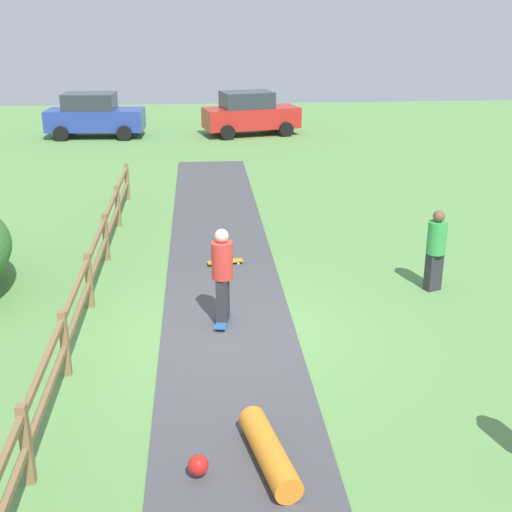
% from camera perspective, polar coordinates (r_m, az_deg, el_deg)
% --- Properties ---
extents(ground_plane, '(60.00, 60.00, 0.00)m').
position_cam_1_polar(ground_plane, '(12.12, -2.35, -6.41)').
color(ground_plane, '#60934C').
extents(asphalt_path, '(2.40, 28.00, 0.02)m').
position_cam_1_polar(asphalt_path, '(12.12, -2.35, -6.37)').
color(asphalt_path, '#47474C').
rests_on(asphalt_path, ground_plane).
extents(wooden_fence, '(0.12, 18.12, 1.10)m').
position_cam_1_polar(wooden_fence, '(12.03, -14.90, -3.84)').
color(wooden_fence, olive).
rests_on(wooden_fence, ground_plane).
extents(skater_riding, '(0.45, 0.82, 1.81)m').
position_cam_1_polar(skater_riding, '(11.98, -2.87, -1.35)').
color(skater_riding, '#265999').
rests_on(skater_riding, asphalt_path).
extents(skater_fallen, '(1.36, 1.62, 0.36)m').
position_cam_1_polar(skater_fallen, '(8.80, 0.64, -16.35)').
color(skater_fallen, orange).
rests_on(skater_fallen, asphalt_path).
extents(skateboard_loose, '(0.82, 0.33, 0.08)m').
position_cam_1_polar(skateboard_loose, '(15.10, -2.62, -0.47)').
color(skateboard_loose, '#BF8C19').
rests_on(skateboard_loose, asphalt_path).
extents(bystander_green, '(0.50, 0.50, 1.69)m').
position_cam_1_polar(bystander_green, '(13.97, 15.01, 0.76)').
color(bystander_green, '#2D2D33').
rests_on(bystander_green, ground_plane).
extents(parked_car_red, '(4.47, 2.70, 1.92)m').
position_cam_1_polar(parked_car_red, '(30.74, -0.50, 12.00)').
color(parked_car_red, red).
rests_on(parked_car_red, ground_plane).
extents(parked_car_blue, '(4.28, 2.16, 1.92)m').
position_cam_1_polar(parked_car_blue, '(31.00, -13.57, 11.52)').
color(parked_car_blue, '#283D99').
rests_on(parked_car_blue, ground_plane).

